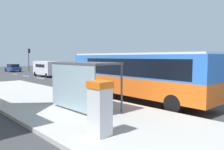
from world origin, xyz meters
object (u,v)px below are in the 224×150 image
Objects in this scene: recycling_bin_green at (83,90)px; traffic_light_near_side at (29,56)px; sedan_near at (13,68)px; recycling_bin_red at (89,91)px; bus_shelter at (80,73)px; ticket_machine at (100,108)px; white_van at (46,68)px; bus at (135,73)px.

recycling_bin_green is 33.68m from traffic_light_near_side.
sedan_near is 4.67× the size of recycling_bin_red.
bus_shelter is at bearing -108.80° from traffic_light_near_side.
recycling_bin_red is at bearing -101.08° from sedan_near.
bus_shelter is at bearing 64.81° from ticket_machine.
white_van is at bearing -103.17° from traffic_light_near_side.
ticket_machine is 40.93m from traffic_light_near_side.
recycling_bin_green is at bearing 90.00° from recycling_bin_red.
sedan_near is 40.25m from ticket_machine.
bus_shelter reaches higher than recycling_bin_red.
bus_shelter is (1.67, 3.55, 0.93)m from ticket_machine.
recycling_bin_green is 0.24× the size of bus_shelter.
bus reaches higher than recycling_bin_red.
recycling_bin_red is at bearing 142.82° from bus.
traffic_light_near_side is at bearing 73.55° from recycling_bin_red.
white_van is (3.91, 20.63, -0.50)m from bus.
bus is at bearing 3.17° from bus_shelter.
recycling_bin_red and recycling_bin_green have the same top height.
bus_shelter reaches higher than sedan_near.
recycling_bin_green is (3.88, 6.40, -0.52)m from ticket_machine.
recycling_bin_red is at bearing -106.45° from traffic_light_near_side.
bus is 35.32m from sedan_near.
sedan_near reaches higher than recycling_bin_green.
white_van is 26.51m from ticket_machine.
bus is at bearing -46.12° from recycling_bin_green.
bus is 21.00m from white_van.
sedan_near is 4.67× the size of recycling_bin_green.
white_van is 1.12× the size of traffic_light_near_side.
bus is 2.11× the size of white_van.
recycling_bin_red is (-2.49, 1.89, -1.19)m from bus.
sedan_near is at bearing 76.15° from bus_shelter.
bus_shelter reaches higher than ticket_machine.
traffic_light_near_side reaches higher than bus.
traffic_light_near_side is at bearing 78.27° from bus.
traffic_light_near_side is at bearing 73.21° from recycling_bin_green.
white_van is 22.61m from bus_shelter.
sedan_near is 0.95× the size of traffic_light_near_side.
recycling_bin_green is at bearing 133.88° from bus.
ticket_machine is 7.50m from recycling_bin_green.
traffic_light_near_side reaches higher than recycling_bin_red.
bus is at bearing -101.73° from traffic_light_near_side.
ticket_machine is at bearing -109.41° from traffic_light_near_side.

